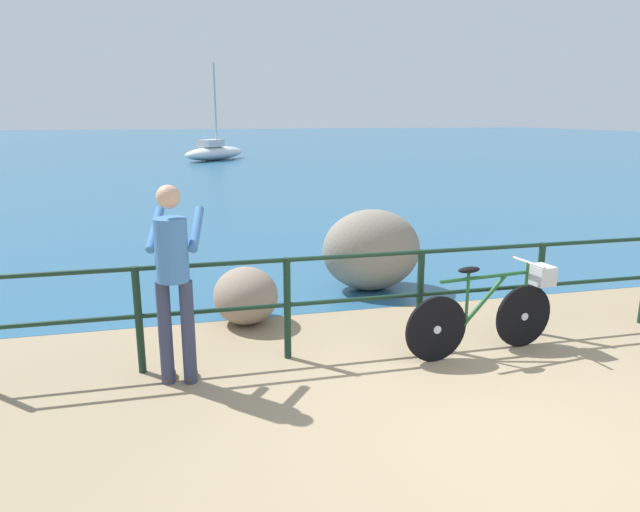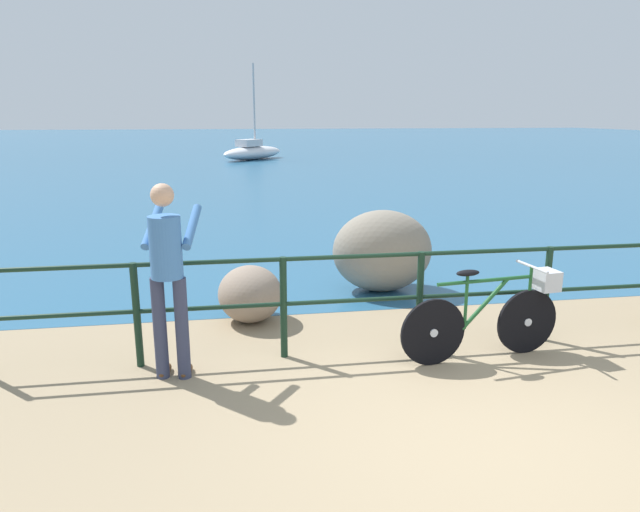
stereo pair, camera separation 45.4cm
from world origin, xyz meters
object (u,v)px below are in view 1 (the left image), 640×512
person_at_railing (174,276)px  breakwater_boulder_main (371,250)px  breakwater_boulder_left (246,295)px  sailboat (214,152)px  bicycle (494,308)px

person_at_railing → breakwater_boulder_main: bearing=-37.7°
breakwater_boulder_main → breakwater_boulder_left: size_ratio=1.65×
breakwater_boulder_main → breakwater_boulder_left: breakwater_boulder_main is taller
breakwater_boulder_left → sailboat: (1.18, 24.62, 0.10)m
sailboat → breakwater_boulder_main: bearing=-136.4°
bicycle → breakwater_boulder_main: breakwater_boulder_main is taller
bicycle → breakwater_boulder_main: 2.39m
breakwater_boulder_left → breakwater_boulder_main: bearing=26.7°
person_at_railing → breakwater_boulder_left: person_at_railing is taller
bicycle → breakwater_boulder_left: bearing=141.5°
sailboat → person_at_railing: bearing=-142.2°
person_at_railing → breakwater_boulder_main: size_ratio=1.32×
person_at_railing → breakwater_boulder_main: person_at_railing is taller
bicycle → breakwater_boulder_left: size_ratio=2.06×
bicycle → sailboat: sailboat is taller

